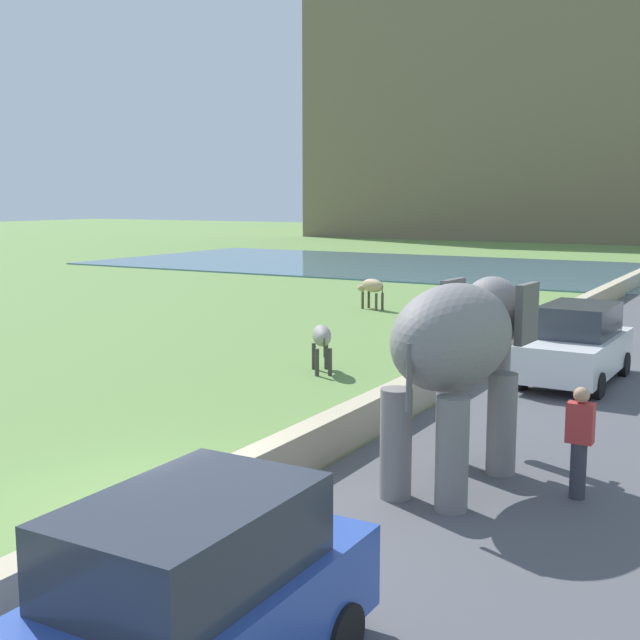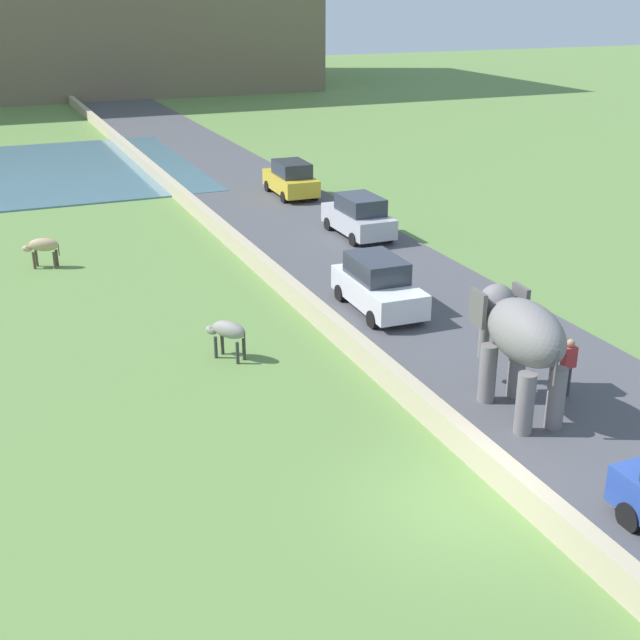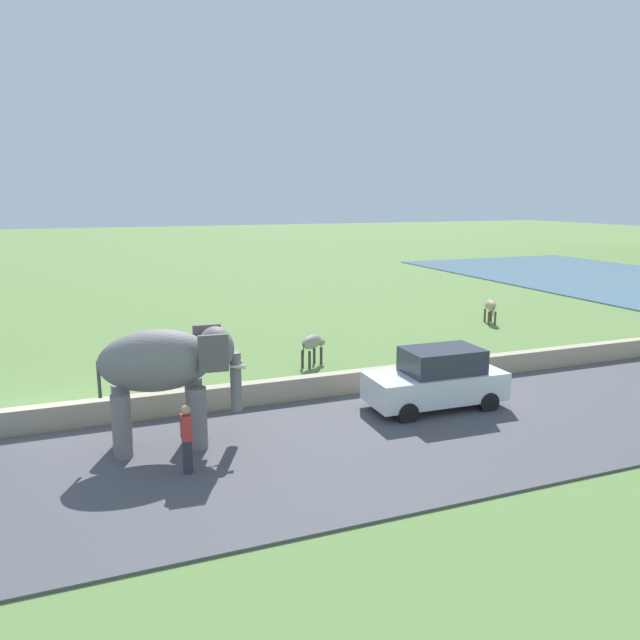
{
  "view_description": "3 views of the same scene",
  "coord_description": "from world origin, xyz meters",
  "px_view_note": "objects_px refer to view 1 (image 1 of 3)",
  "views": [
    {
      "loc": [
        7.49,
        -8.1,
        4.18
      ],
      "look_at": [
        -1.13,
        6.97,
        1.59
      ],
      "focal_mm": 46.46,
      "sensor_mm": 36.0,
      "label": 1
    },
    {
      "loc": [
        -8.34,
        -12.48,
        9.96
      ],
      "look_at": [
        0.18,
        7.76,
        1.23
      ],
      "focal_mm": 47.5,
      "sensor_mm": 36.0,
      "label": 2
    },
    {
      "loc": [
        17.87,
        1.37,
        6.09
      ],
      "look_at": [
        -1.05,
        8.73,
        1.93
      ],
      "focal_mm": 34.0,
      "sensor_mm": 36.0,
      "label": 3
    }
  ],
  "objects_px": {
    "elephant": "(460,348)",
    "person_beside_elephant": "(579,441)",
    "car_white": "(577,345)",
    "cow_tan": "(372,287)",
    "cow_grey": "(322,338)",
    "car_blue": "(180,610)"
  },
  "relations": [
    {
      "from": "elephant",
      "to": "person_beside_elephant",
      "type": "xyz_separation_m",
      "value": [
        1.7,
        0.16,
        -1.16
      ]
    },
    {
      "from": "car_white",
      "to": "cow_tan",
      "type": "relative_size",
      "value": 2.87
    },
    {
      "from": "car_white",
      "to": "cow_grey",
      "type": "xyz_separation_m",
      "value": [
        -5.61,
        -1.74,
        -0.06
      ]
    },
    {
      "from": "person_beside_elephant",
      "to": "elephant",
      "type": "bearing_deg",
      "value": -174.64
    },
    {
      "from": "person_beside_elephant",
      "to": "cow_tan",
      "type": "bearing_deg",
      "value": 124.43
    },
    {
      "from": "car_blue",
      "to": "person_beside_elephant",
      "type": "bearing_deg",
      "value": 75.08
    },
    {
      "from": "person_beside_elephant",
      "to": "car_white",
      "type": "relative_size",
      "value": 0.4
    },
    {
      "from": "cow_grey",
      "to": "car_white",
      "type": "bearing_deg",
      "value": 17.22
    },
    {
      "from": "elephant",
      "to": "car_white",
      "type": "relative_size",
      "value": 0.87
    },
    {
      "from": "person_beside_elephant",
      "to": "cow_grey",
      "type": "bearing_deg",
      "value": 142.04
    },
    {
      "from": "cow_tan",
      "to": "cow_grey",
      "type": "height_order",
      "value": "same"
    },
    {
      "from": "car_white",
      "to": "car_blue",
      "type": "bearing_deg",
      "value": -90.01
    },
    {
      "from": "car_blue",
      "to": "cow_grey",
      "type": "relative_size",
      "value": 3.03
    },
    {
      "from": "elephant",
      "to": "car_blue",
      "type": "bearing_deg",
      "value": -90.14
    },
    {
      "from": "elephant",
      "to": "person_beside_elephant",
      "type": "height_order",
      "value": "elephant"
    },
    {
      "from": "cow_tan",
      "to": "cow_grey",
      "type": "distance_m",
      "value": 11.42
    },
    {
      "from": "person_beside_elephant",
      "to": "car_white",
      "type": "height_order",
      "value": "car_white"
    },
    {
      "from": "elephant",
      "to": "person_beside_elephant",
      "type": "relative_size",
      "value": 2.15
    },
    {
      "from": "car_blue",
      "to": "cow_grey",
      "type": "xyz_separation_m",
      "value": [
        -5.61,
        12.15,
        -0.06
      ]
    },
    {
      "from": "car_white",
      "to": "elephant",
      "type": "bearing_deg",
      "value": -89.9
    },
    {
      "from": "elephant",
      "to": "car_white",
      "type": "xyz_separation_m",
      "value": [
        -0.01,
        7.61,
        -1.14
      ]
    },
    {
      "from": "elephant",
      "to": "cow_tan",
      "type": "xyz_separation_m",
      "value": [
        -9.57,
        16.59,
        -1.2
      ]
    }
  ]
}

